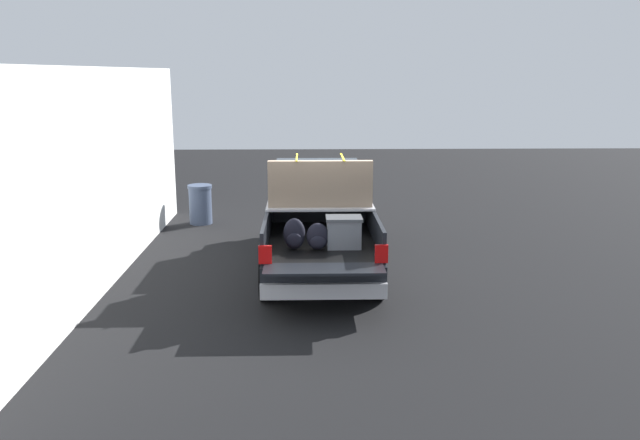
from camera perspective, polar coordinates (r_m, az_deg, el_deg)
The scene contains 4 objects.
ground_plane at distance 12.62m, azimuth -0.07°, elevation -4.27°, with size 40.00×40.00×0.00m, color black.
pickup_truck at distance 12.72m, azimuth -0.10°, elevation 0.35°, with size 6.05×2.06×2.23m.
building_facade at distance 12.02m, azimuth -18.94°, elevation 3.49°, with size 11.75×0.36×3.81m, color white.
trash_can at distance 16.50m, azimuth -10.46°, elevation 1.38°, with size 0.60×0.60×0.98m.
Camera 1 is at (-12.06, 0.29, 3.71)m, focal length 36.43 mm.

